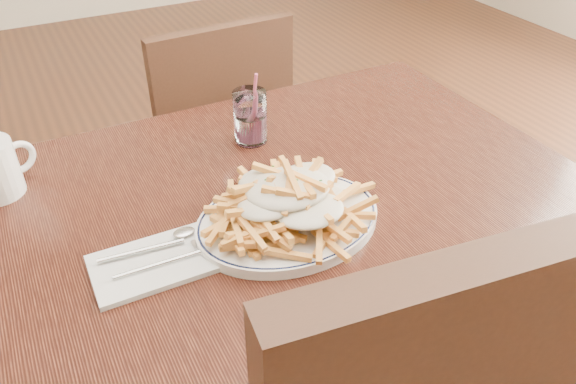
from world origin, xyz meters
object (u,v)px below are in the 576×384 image
loaded_fries (288,195)px  water_glass (250,120)px  table (265,235)px  fries_plate (288,220)px  chair_far (216,139)px

loaded_fries → water_glass: size_ratio=2.15×
table → loaded_fries: (0.01, -0.08, 0.14)m
water_glass → table: bearing=-108.7°
table → loaded_fries: 0.16m
table → water_glass: water_glass is taller
loaded_fries → table: bearing=95.3°
water_glass → fries_plate: bearing=-102.2°
loaded_fries → fries_plate: bearing=-91.8°
chair_far → water_glass: bearing=-99.9°
loaded_fries → water_glass: bearing=77.8°
chair_far → fries_plate: chair_far is taller
chair_far → fries_plate: bearing=-100.8°
chair_far → loaded_fries: 0.83m
table → chair_far: chair_far is taller
table → water_glass: size_ratio=8.02×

